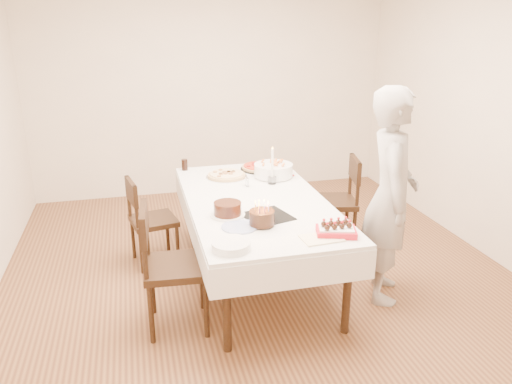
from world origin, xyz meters
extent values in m
plane|color=#502D1B|center=(0.00, 0.00, 0.00)|extent=(5.00, 5.00, 0.00)
cube|color=beige|center=(0.00, 2.50, 1.35)|extent=(4.50, 0.04, 2.70)
cube|color=beige|center=(0.00, -2.50, 1.35)|extent=(4.50, 0.04, 2.70)
cube|color=beige|center=(2.25, 0.00, 1.35)|extent=(0.04, 5.00, 2.70)
cube|color=white|center=(-0.04, 0.02, 0.38)|extent=(1.23, 2.18, 0.75)
imported|color=#A5A09C|center=(0.92, -0.48, 0.87)|extent=(0.63, 0.74, 1.73)
cylinder|color=beige|center=(-0.17, 0.67, 0.77)|extent=(0.50, 0.50, 0.04)
cylinder|color=red|center=(0.19, 0.85, 0.77)|extent=(0.39, 0.39, 0.04)
cube|color=#B21E1E|center=(0.35, 0.68, 0.75)|extent=(0.26, 0.26, 0.01)
cylinder|color=white|center=(0.27, 0.58, 0.82)|extent=(0.41, 0.41, 0.12)
cylinder|color=white|center=(0.20, 0.38, 0.93)|extent=(0.08, 0.08, 0.36)
cylinder|color=black|center=(-0.53, 1.01, 0.81)|extent=(0.08, 0.08, 0.11)
cylinder|color=#33170C|center=(-0.35, -0.28, 0.80)|extent=(0.35, 0.35, 0.11)
cube|color=black|center=(-0.05, -0.38, 0.75)|extent=(0.41, 0.41, 0.01)
cylinder|color=#361C0E|center=(-0.14, -0.53, 0.85)|extent=(0.21, 0.21, 0.17)
cube|color=beige|center=(0.20, -0.86, 0.75)|extent=(0.29, 0.21, 0.02)
cylinder|color=white|center=(-0.44, -0.86, 0.78)|extent=(0.29, 0.29, 0.05)
cylinder|color=white|center=(-0.30, -0.52, 0.76)|extent=(0.27, 0.27, 0.01)
camera|label=1|loc=(-1.00, -3.80, 2.21)|focal=35.00mm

